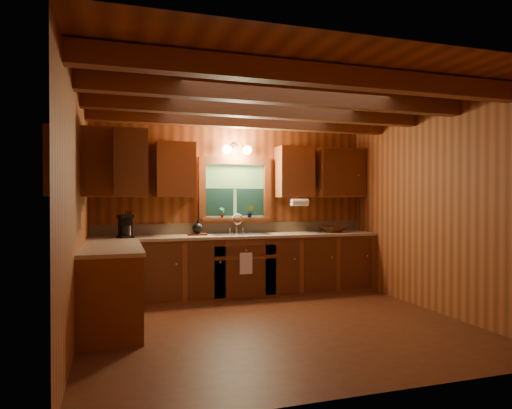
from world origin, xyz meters
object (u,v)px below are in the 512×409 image
Objects in this scene: coffee_maker at (125,226)px; wicker_basket at (333,229)px; cutting_board at (197,234)px; sink at (240,237)px.

coffee_maker is 0.80× the size of wicker_basket.
coffee_maker is at bearing -168.00° from cutting_board.
wicker_basket is at bearing -0.51° from sink.
wicker_basket is (1.52, -0.01, 0.09)m from sink.
cutting_board is at bearing 178.19° from wicker_basket.
sink is 2.11× the size of wicker_basket.
sink is 2.65× the size of coffee_maker.
coffee_maker reaches higher than sink.
wicker_basket is (3.13, 0.03, -0.10)m from coffee_maker.
wicker_basket is at bearing -17.19° from coffee_maker.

